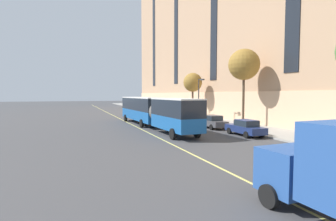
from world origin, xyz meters
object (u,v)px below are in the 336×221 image
(street_tree_mid_block, at_px, (244,65))
(street_lamp, at_px, (199,95))
(parked_car_darkgray_4, at_px, (177,115))
(city_bus, at_px, (152,110))
(parked_car_darkgray_2, at_px, (212,122))
(parked_car_navy_6, at_px, (245,128))
(parked_car_champagne_0, at_px, (143,108))
(street_tree_far_uptown, at_px, (193,83))
(parked_car_darkgray_5, at_px, (158,111))
(fire_hydrant, at_px, (175,114))

(street_tree_mid_block, distance_m, street_lamp, 8.43)
(parked_car_darkgray_4, bearing_deg, city_bus, -129.15)
(parked_car_darkgray_2, xyz_separation_m, parked_car_navy_6, (0.20, -6.06, -0.00))
(parked_car_champagne_0, distance_m, street_tree_far_uptown, 19.45)
(street_tree_mid_block, bearing_deg, street_tree_far_uptown, 90.00)
(parked_car_navy_6, bearing_deg, parked_car_champagne_0, 90.10)
(city_bus, bearing_deg, parked_car_darkgray_4, 50.85)
(city_bus, bearing_deg, parked_car_navy_6, -54.25)
(parked_car_darkgray_5, distance_m, street_tree_far_uptown, 9.37)
(street_tree_mid_block, bearing_deg, city_bus, 161.18)
(parked_car_darkgray_4, xyz_separation_m, parked_car_navy_6, (0.07, -17.18, 0.00))
(parked_car_darkgray_2, height_order, parked_car_darkgray_5, same)
(parked_car_navy_6, bearing_deg, fire_hydrant, 85.89)
(street_tree_far_uptown, distance_m, street_lamp, 7.44)
(parked_car_champagne_0, relative_size, parked_car_navy_6, 1.02)
(parked_car_darkgray_5, height_order, fire_hydrant, parked_car_darkgray_5)
(parked_car_darkgray_4, height_order, street_tree_far_uptown, street_tree_far_uptown)
(city_bus, height_order, street_lamp, street_lamp)
(parked_car_champagne_0, relative_size, street_lamp, 0.78)
(parked_car_navy_6, xyz_separation_m, street_tree_mid_block, (3.87, 5.60, 6.79))
(parked_car_darkgray_2, relative_size, street_tree_mid_block, 0.50)
(fire_hydrant, bearing_deg, street_lamp, -89.36)
(city_bus, relative_size, street_tree_mid_block, 2.23)
(parked_car_champagne_0, relative_size, fire_hydrant, 6.61)
(parked_car_darkgray_4, bearing_deg, parked_car_navy_6, -89.77)
(city_bus, bearing_deg, street_tree_far_uptown, 45.15)
(parked_car_champagne_0, height_order, street_lamp, street_lamp)
(parked_car_darkgray_2, distance_m, parked_car_darkgray_5, 20.23)
(street_tree_mid_block, distance_m, fire_hydrant, 17.88)
(parked_car_navy_6, xyz_separation_m, fire_hydrant, (1.57, 21.86, -0.29))
(parked_car_darkgray_2, bearing_deg, city_bus, 154.13)
(parked_car_navy_6, distance_m, street_tree_mid_block, 9.61)
(parked_car_champagne_0, relative_size, parked_car_darkgray_5, 1.04)
(parked_car_champagne_0, xyz_separation_m, fire_hydrant, (1.64, -16.15, -0.29))
(parked_car_darkgray_2, height_order, parked_car_navy_6, same)
(parked_car_champagne_0, distance_m, parked_car_darkgray_5, 11.71)
(street_lamp, distance_m, fire_hydrant, 9.61)
(parked_car_darkgray_5, relative_size, street_tree_mid_block, 0.49)
(city_bus, bearing_deg, parked_car_darkgray_5, 69.56)
(city_bus, relative_size, parked_car_champagne_0, 4.37)
(street_tree_far_uptown, bearing_deg, city_bus, -134.85)
(city_bus, xyz_separation_m, fire_hydrant, (8.17, 12.69, -1.61))
(parked_car_navy_6, bearing_deg, street_tree_mid_block, 55.31)
(parked_car_darkgray_2, height_order, street_tree_far_uptown, street_tree_far_uptown)
(city_bus, relative_size, parked_car_darkgray_5, 4.54)
(parked_car_darkgray_5, distance_m, parked_car_navy_6, 26.30)
(street_lamp, bearing_deg, street_tree_mid_block, -73.19)
(street_lamp, bearing_deg, fire_hydrant, 90.64)
(parked_car_darkgray_5, bearing_deg, parked_car_champagne_0, 89.30)
(street_lamp, bearing_deg, parked_car_darkgray_5, 97.99)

